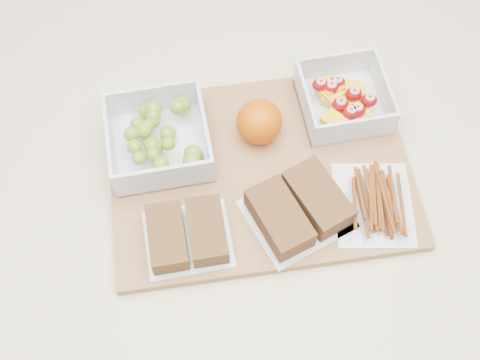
{
  "coord_description": "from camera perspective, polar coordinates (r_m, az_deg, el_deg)",
  "views": [
    {
      "loc": [
        -0.09,
        -0.37,
        1.66
      ],
      "look_at": [
        -0.02,
        0.0,
        0.93
      ],
      "focal_mm": 45.0,
      "sensor_mm": 36.0,
      "label": 1
    }
  ],
  "objects": [
    {
      "name": "ground",
      "position": [
        1.7,
        0.66,
        -14.56
      ],
      "size": [
        4.0,
        4.0,
        0.0
      ],
      "primitive_type": "plane",
      "color": "gray",
      "rests_on": "ground"
    },
    {
      "name": "counter",
      "position": [
        1.27,
        0.87,
        -9.98
      ],
      "size": [
        1.2,
        0.9,
        0.9
      ],
      "primitive_type": "cube",
      "color": "beige",
      "rests_on": "ground"
    },
    {
      "name": "cutting_board",
      "position": [
        0.85,
        1.92,
        0.85
      ],
      "size": [
        0.43,
        0.32,
        0.02
      ],
      "primitive_type": "cube",
      "rotation": [
        0.0,
        0.0,
        -0.04
      ],
      "color": "#9F6E41",
      "rests_on": "counter"
    },
    {
      "name": "grape_container",
      "position": [
        0.85,
        -7.61,
        4.04
      ],
      "size": [
        0.14,
        0.14,
        0.06
      ],
      "color": "silver",
      "rests_on": "cutting_board"
    },
    {
      "name": "fruit_container",
      "position": [
        0.9,
        9.77,
        7.53
      ],
      "size": [
        0.12,
        0.12,
        0.05
      ],
      "color": "silver",
      "rests_on": "cutting_board"
    },
    {
      "name": "orange",
      "position": [
        0.85,
        1.84,
        5.53
      ],
      "size": [
        0.07,
        0.07,
        0.07
      ],
      "primitive_type": "sphere",
      "color": "#C65304",
      "rests_on": "cutting_board"
    },
    {
      "name": "sandwich_bag_left",
      "position": [
        0.79,
        -5.04,
        -5.16
      ],
      "size": [
        0.11,
        0.1,
        0.03
      ],
      "color": "silver",
      "rests_on": "cutting_board"
    },
    {
      "name": "sandwich_bag_center",
      "position": [
        0.8,
        5.57,
        -2.72
      ],
      "size": [
        0.16,
        0.15,
        0.04
      ],
      "color": "silver",
      "rests_on": "cutting_board"
    },
    {
      "name": "pretzel_bag",
      "position": [
        0.83,
        12.68,
        -1.91
      ],
      "size": [
        0.13,
        0.14,
        0.03
      ],
      "color": "silver",
      "rests_on": "cutting_board"
    }
  ]
}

